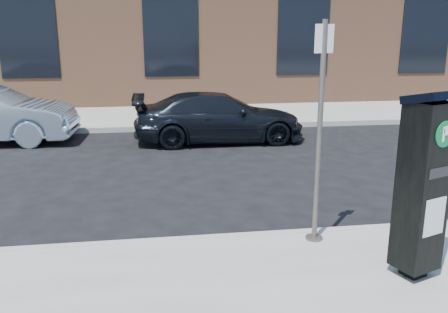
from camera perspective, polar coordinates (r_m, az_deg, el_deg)
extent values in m
plane|color=black|center=(6.63, -1.72, -10.70)|extent=(120.00, 120.00, 0.00)
cube|color=gray|center=(20.15, -6.41, 6.73)|extent=(60.00, 12.00, 0.15)
cube|color=#9E9B93|center=(6.58, -1.71, -10.19)|extent=(60.00, 0.12, 0.16)
cube|color=#9E9B93|center=(14.26, -5.50, 3.45)|extent=(60.00, 0.12, 0.16)
cube|color=#946243|center=(22.99, -7.00, 17.50)|extent=(28.00, 10.00, 8.00)
cube|color=black|center=(18.44, -22.65, 14.12)|extent=(2.00, 0.06, 3.50)
cube|color=black|center=(17.94, -6.43, 15.13)|extent=(2.00, 0.06, 3.50)
cube|color=black|center=(18.81, 9.53, 15.00)|extent=(2.00, 0.06, 3.50)
cube|color=black|center=(20.87, 23.13, 14.01)|extent=(2.00, 0.06, 3.50)
cube|color=black|center=(5.99, 21.77, -12.57)|extent=(0.29, 0.29, 0.11)
cube|color=black|center=(5.62, 22.73, -3.44)|extent=(0.55, 0.52, 1.89)
cube|color=black|center=(5.41, 23.76, 6.55)|extent=(0.61, 0.57, 0.17)
cylinder|color=#075428|center=(5.35, 25.03, 2.46)|extent=(0.27, 0.11, 0.28)
cube|color=white|center=(5.35, 25.03, 2.46)|extent=(0.10, 0.04, 0.16)
cube|color=silver|center=(5.60, 24.02, -6.67)|extent=(0.29, 0.12, 0.42)
cube|color=black|center=(5.45, 24.56, -1.76)|extent=(0.31, 0.12, 0.11)
cylinder|color=#635B57|center=(6.58, 10.77, -9.57)|extent=(0.23, 0.23, 0.03)
cylinder|color=#635B57|center=(6.14, 11.39, 2.49)|extent=(0.07, 0.07, 2.85)
cube|color=silver|center=(6.01, 11.98, 13.71)|extent=(0.25, 0.07, 0.34)
imported|color=black|center=(12.65, -0.63, 4.75)|extent=(4.51, 1.85, 1.31)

